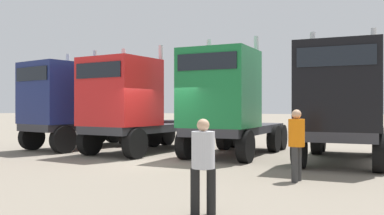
# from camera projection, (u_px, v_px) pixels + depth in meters

# --- Properties ---
(ground) EXTENTS (200.00, 200.00, 0.00)m
(ground) POSITION_uv_depth(u_px,v_px,m) (160.00, 162.00, 14.04)
(ground) COLOR gray
(semi_truck_navy) EXTENTS (3.65, 6.33, 4.30)m
(semi_truck_navy) POSITION_uv_depth(u_px,v_px,m) (69.00, 105.00, 18.21)
(semi_truck_navy) COLOR #333338
(semi_truck_navy) RESTS_ON ground
(semi_truck_red) EXTENTS (3.17, 6.62, 4.28)m
(semi_truck_red) POSITION_uv_depth(u_px,v_px,m) (132.00, 105.00, 16.46)
(semi_truck_red) COLOR #333338
(semi_truck_red) RESTS_ON ground
(semi_truck_green) EXTENTS (2.59, 6.08, 4.46)m
(semi_truck_green) POSITION_uv_depth(u_px,v_px,m) (226.00, 103.00, 15.26)
(semi_truck_green) COLOR #333338
(semi_truck_green) RESTS_ON ground
(semi_truck_black) EXTENTS (2.70, 6.47, 4.38)m
(semi_truck_black) POSITION_uv_depth(u_px,v_px,m) (341.00, 104.00, 13.26)
(semi_truck_black) COLOR #333338
(semi_truck_black) RESTS_ON ground
(visitor_in_hivis) EXTENTS (0.44, 0.46, 1.78)m
(visitor_in_hivis) POSITION_uv_depth(u_px,v_px,m) (297.00, 140.00, 10.35)
(visitor_in_hivis) COLOR #323232
(visitor_in_hivis) RESTS_ON ground
(visitor_with_camera) EXTENTS (0.56, 0.56, 1.64)m
(visitor_with_camera) POSITION_uv_depth(u_px,v_px,m) (203.00, 159.00, 7.14)
(visitor_with_camera) COLOR black
(visitor_with_camera) RESTS_ON ground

